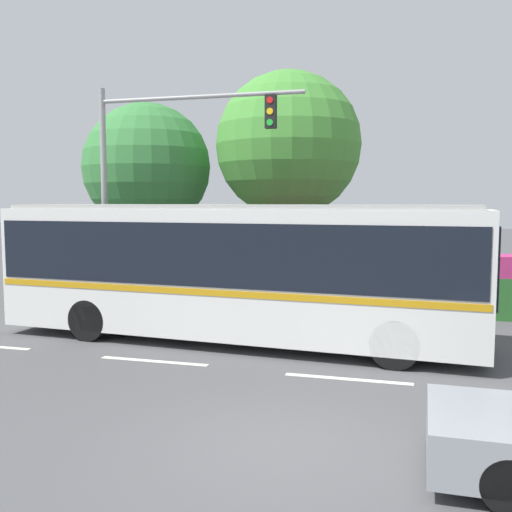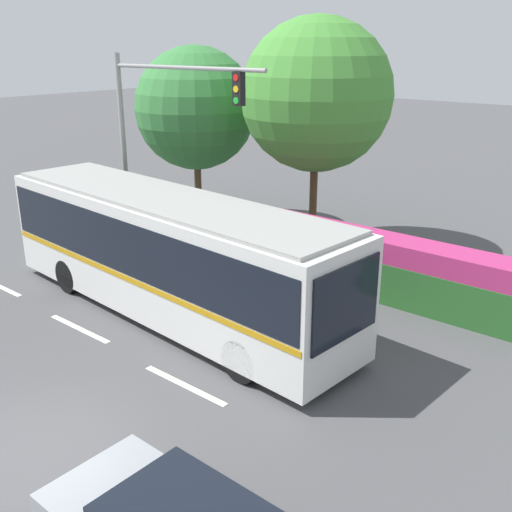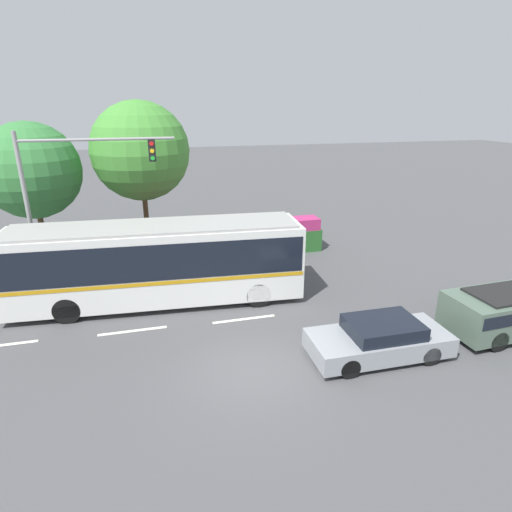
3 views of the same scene
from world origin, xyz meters
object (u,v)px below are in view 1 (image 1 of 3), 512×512
Objects in this scene: traffic_light_pole at (153,163)px; street_tree_left at (147,167)px; city_bus at (235,264)px; street_tree_centre at (288,145)px.

street_tree_left is at bearing 118.17° from traffic_light_pole.
city_bus is at bearing -38.42° from traffic_light_pole.
city_bus is 5.03m from traffic_light_pole.
street_tree_left is 0.88× the size of street_tree_centre.
street_tree_left is at bearing -173.97° from street_tree_centre.
city_bus is 1.74× the size of traffic_light_pole.
street_tree_centre is (3.07, 4.52, 0.85)m from traffic_light_pole.
city_bus is 1.47× the size of street_tree_centre.
street_tree_left is 5.28m from street_tree_centre.
traffic_light_pole is 0.85× the size of street_tree_centre.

